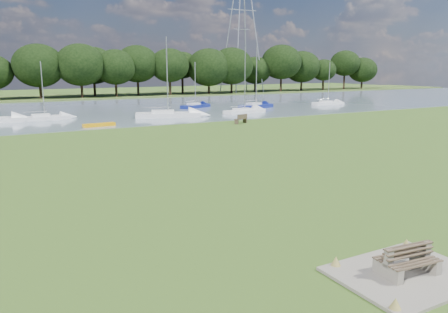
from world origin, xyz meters
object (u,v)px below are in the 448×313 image
pylon (242,7)px  sailboat_9 (328,102)px  riverbank_bench (241,119)px  sailboat_6 (44,116)px  sailboat_3 (256,105)px  kayak (99,125)px  sailboat_0 (244,110)px  sailboat_7 (195,105)px  bench_pair (407,261)px  sailboat_5 (167,113)px

pylon → sailboat_9: 42.53m
riverbank_bench → sailboat_6: bearing=123.4°
riverbank_bench → sailboat_3: 17.93m
riverbank_bench → sailboat_3: size_ratio=0.18×
riverbank_bench → sailboat_9: (24.61, 13.52, -0.07)m
pylon → sailboat_6: 64.70m
kayak → pylon: bearing=39.3°
sailboat_0 → sailboat_7: (-2.62, 9.99, 0.04)m
bench_pair → kayak: (-0.29, 38.00, -0.27)m
sailboat_3 → sailboat_5: 16.65m
riverbank_bench → kayak: bearing=141.1°
pylon → sailboat_3: (-19.55, -36.68, -19.41)m
riverbank_bench → sailboat_5: bearing=97.3°
sailboat_3 → sailboat_7: (-7.69, 4.97, -0.09)m
bench_pair → sailboat_5: 43.63m
riverbank_bench → sailboat_9: size_ratio=0.26×
bench_pair → sailboat_3: bearing=67.6°
bench_pair → sailboat_9: bearing=55.9°
sailboat_5 → sailboat_7: size_ratio=1.42×
kayak → sailboat_3: sailboat_3 is taller
sailboat_0 → sailboat_5: size_ratio=0.89×
pylon → sailboat_5: size_ratio=3.26×
riverbank_bench → pylon: bearing=38.6°
sailboat_5 → sailboat_9: 29.86m
bench_pair → sailboat_9: 60.67m
sailboat_3 → sailboat_5: (-15.99, -4.66, -0.02)m
bench_pair → pylon: 97.13m
sailboat_3 → sailboat_6: 29.72m
sailboat_6 → sailboat_9: bearing=-4.3°
pylon → sailboat_5: (-35.54, -41.34, -19.43)m
pylon → sailboat_0: 52.22m
sailboat_0 → sailboat_9: bearing=0.8°
bench_pair → kayak: bearing=96.0°
sailboat_0 → pylon: bearing=47.0°
pylon → sailboat_7: pylon is taller
sailboat_3 → pylon: bearing=46.0°
bench_pair → sailboat_9: sailboat_9 is taller
sailboat_7 → sailboat_9: sailboat_9 is taller
bench_pair → sailboat_6: bearing=101.2°
pylon → sailboat_0: bearing=-120.6°
riverbank_bench → kayak: (-14.42, 4.83, -0.31)m
sailboat_5 → sailboat_6: (-13.73, 4.22, -0.09)m
kayak → sailboat_5: size_ratio=0.34×
sailboat_5 → sailboat_6: size_ratio=1.44×
sailboat_5 → riverbank_bench: bearing=-41.2°
bench_pair → pylon: pylon is taller
bench_pair → sailboat_0: sailboat_0 is taller
sailboat_9 → riverbank_bench: bearing=-148.1°
kayak → sailboat_7: size_ratio=0.49×
sailboat_7 → sailboat_9: size_ratio=1.00×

